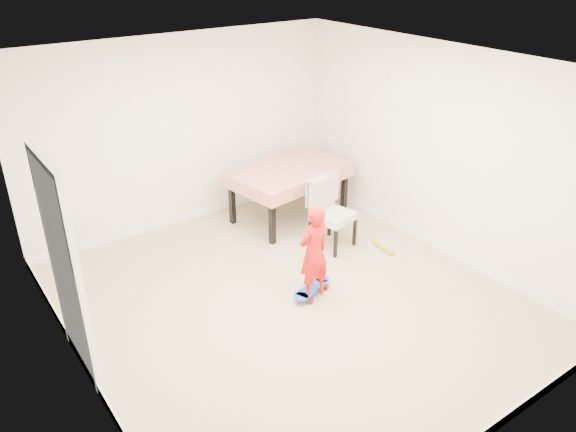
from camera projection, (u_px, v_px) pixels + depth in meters
ground at (291, 300)px, 6.31m from camera, size 5.00×5.00×0.00m
ceiling at (292, 68)px, 5.15m from camera, size 4.50×5.00×0.04m
wall_back at (183, 133)px, 7.53m from camera, size 4.50×0.04×2.60m
wall_front at (499, 314)px, 3.92m from camera, size 4.50×0.04×2.60m
wall_left at (70, 261)px, 4.57m from camera, size 0.04×5.00×2.60m
wall_right at (438, 151)px, 6.88m from camera, size 0.04×5.00×2.60m
door at (66, 273)px, 4.91m from camera, size 0.11×0.94×2.11m
baseboard_back at (190, 215)px, 8.09m from camera, size 4.50×0.02×0.12m
baseboard_left at (92, 378)px, 5.11m from camera, size 0.02×5.00×0.12m
baseboard_right at (428, 240)px, 7.44m from camera, size 0.02×5.00×0.12m
dining_table at (289, 193)px, 8.02m from camera, size 1.76×1.25×0.76m
dining_chair at (333, 214)px, 7.21m from camera, size 0.63×0.69×0.94m
skateboard at (312, 290)px, 6.40m from camera, size 0.65×0.41×0.09m
child at (314, 255)px, 6.12m from camera, size 0.42×0.30×1.10m
foam_toy at (383, 247)px, 7.33m from camera, size 0.09×0.40×0.06m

